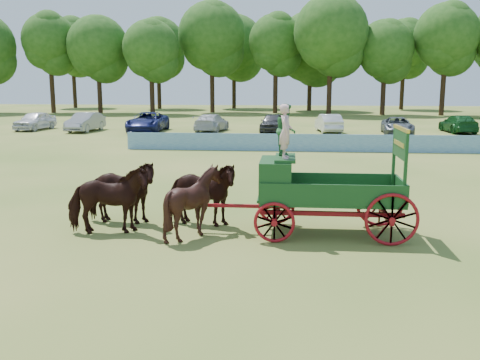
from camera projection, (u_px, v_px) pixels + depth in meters
The scene contains 9 objects.
ground at pixel (434, 239), 14.38m from camera, with size 160.00×160.00×0.00m, color olive.
horse_lead_left at pixel (108, 200), 14.70m from camera, with size 1.03×2.26×1.91m, color black.
horse_lead_right at pixel (120, 192), 15.78m from camera, with size 1.03×2.26×1.91m, color black.
horse_wheel_left at pixel (194, 202), 14.48m from camera, with size 1.54×1.73×1.91m, color black.
horse_wheel_right at pixel (201, 194), 15.55m from camera, with size 1.03×2.26×1.91m, color black.
farm_dray at pixel (305, 178), 14.65m from camera, with size 6.00×2.00×3.59m.
sponsor_banner at pixel (339, 143), 31.99m from camera, with size 26.00×0.08×1.05m, color #1C5D99.
parked_cars at pixel (367, 124), 43.52m from camera, with size 57.64×6.91×1.62m.
treeline at pixel (288, 43), 71.28m from camera, with size 89.11×24.57×14.57m.
Camera 1 is at (-3.89, -14.28, 4.19)m, focal length 40.00 mm.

